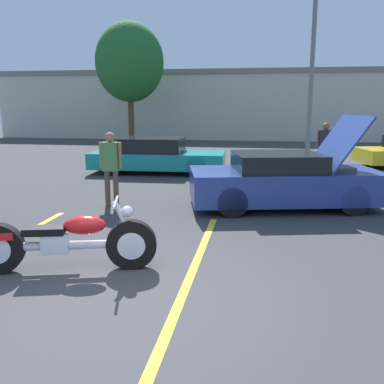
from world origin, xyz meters
The scene contains 10 objects.
ground_plane centered at (0.00, 0.00, 0.00)m, with size 80.00×80.00×0.00m, color #38383A.
parking_stripe_middle centered at (0.66, 1.05, 0.00)m, with size 0.12×5.95×0.01m, color yellow.
far_building centered at (0.00, 24.84, 2.34)m, with size 32.00×4.20×4.40m.
light_pole centered at (3.49, 13.59, 4.51)m, with size 1.21×0.28×8.25m.
tree_background centered at (-5.86, 19.76, 4.55)m, with size 3.82×3.82×6.76m.
motorcycle centered at (-1.08, 1.04, 0.42)m, with size 2.47×0.92×0.99m.
show_car_hood_open centered at (2.10, 5.31, 0.61)m, with size 4.40×2.59×2.04m.
parked_car_left_row centered at (-1.90, 9.69, 0.56)m, with size 4.49×1.94×1.17m.
spectator_near_motorcycle centered at (3.52, 9.57, 1.02)m, with size 0.52×0.23×1.72m.
spectator_midground centered at (-1.76, 4.83, 0.99)m, with size 0.52×0.22×1.67m.
Camera 1 is at (1.54, -4.25, 2.29)m, focal length 40.00 mm.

